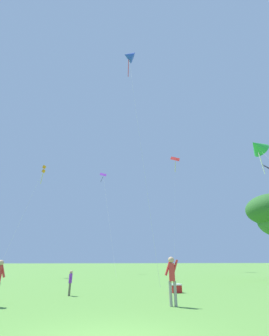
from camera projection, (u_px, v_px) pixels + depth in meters
name	position (u px, v px, depth m)	size (l,w,h in m)	color
kite_orange_box	(43.00, 170.00, 31.52)	(1.22, 7.79, 14.06)	orange
kite_purple_streamer	(104.00, 179.00, 39.30)	(2.29, 10.35, 16.25)	purple
kite_blue_delta	(129.00, 56.00, 32.25)	(2.16, 7.86, 29.48)	blue
kite_red_high	(175.00, 163.00, 48.93)	(4.60, 5.35, 23.06)	red
kite_green_small	(257.00, 147.00, 25.21)	(2.56, 10.43, 14.55)	green
person_with_spool	(172.00, 276.00, 9.24)	(0.58, 0.26, 1.80)	gray
person_child_small	(70.00, 280.00, 11.82)	(0.16, 0.38, 1.18)	#665B4C
picnic_cooler	(176.00, 288.00, 12.77)	(0.60, 0.40, 0.44)	red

